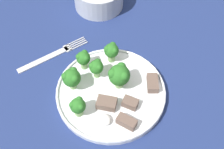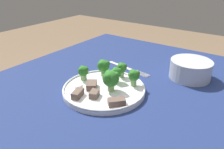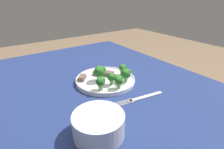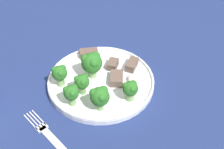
% 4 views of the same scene
% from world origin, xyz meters
% --- Properties ---
extents(table, '(1.14, 0.99, 0.78)m').
position_xyz_m(table, '(0.00, 0.00, 0.67)').
color(table, navy).
rests_on(table, ground_plane).
extents(dinner_plate, '(0.26, 0.26, 0.02)m').
position_xyz_m(dinner_plate, '(-0.01, -0.08, 0.79)').
color(dinner_plate, white).
rests_on(dinner_plate, table).
extents(fork, '(0.05, 0.20, 0.00)m').
position_xyz_m(fork, '(-0.20, -0.12, 0.78)').
color(fork, silver).
rests_on(fork, table).
extents(broccoli_floret_near_rim_left, '(0.03, 0.03, 0.05)m').
position_xyz_m(broccoli_floret_near_rim_left, '(-0.11, -0.08, 0.82)').
color(broccoli_floret_near_rim_left, '#7FA866').
rests_on(broccoli_floret_near_rim_left, dinner_plate).
extents(broccoli_floret_center_left, '(0.03, 0.03, 0.05)m').
position_xyz_m(broccoli_floret_center_left, '(-0.07, -0.08, 0.82)').
color(broccoli_floret_center_left, '#7FA866').
rests_on(broccoli_floret_center_left, dinner_plate).
extents(broccoli_floret_back_left, '(0.05, 0.05, 0.07)m').
position_xyz_m(broccoli_floret_back_left, '(-0.01, -0.06, 0.83)').
color(broccoli_floret_back_left, '#7FA866').
rests_on(broccoli_floret_back_left, dinner_plate).
extents(broccoli_floret_front_left, '(0.04, 0.04, 0.06)m').
position_xyz_m(broccoli_floret_front_left, '(-0.08, -0.14, 0.83)').
color(broccoli_floret_front_left, '#7FA866').
rests_on(broccoli_floret_front_left, dinner_plate).
extents(broccoli_floret_center_back, '(0.04, 0.03, 0.05)m').
position_xyz_m(broccoli_floret_center_back, '(-0.02, -0.17, 0.82)').
color(broccoli_floret_center_back, '#7FA866').
rests_on(broccoli_floret_center_back, dinner_plate).
extents(broccoli_floret_mid_cluster, '(0.04, 0.04, 0.05)m').
position_xyz_m(broccoli_floret_mid_cluster, '(-0.08, -0.02, 0.82)').
color(broccoli_floret_mid_cluster, '#7FA866').
rests_on(broccoli_floret_mid_cluster, dinner_plate).
extents(meat_slice_front_slice, '(0.05, 0.05, 0.02)m').
position_xyz_m(meat_slice_front_slice, '(0.01, -0.12, 0.80)').
color(meat_slice_front_slice, brown).
rests_on(meat_slice_front_slice, dinner_plate).
extents(meat_slice_middle_slice, '(0.04, 0.03, 0.02)m').
position_xyz_m(meat_slice_middle_slice, '(0.04, -0.08, 0.80)').
color(meat_slice_middle_slice, brown).
rests_on(meat_slice_middle_slice, dinner_plate).
extents(meat_slice_rear_slice, '(0.05, 0.05, 0.02)m').
position_xyz_m(meat_slice_rear_slice, '(0.04, 0.00, 0.80)').
color(meat_slice_rear_slice, brown).
rests_on(meat_slice_rear_slice, dinner_plate).
extents(meat_slice_edge_slice, '(0.05, 0.03, 0.02)m').
position_xyz_m(meat_slice_edge_slice, '(0.07, -0.12, 0.80)').
color(meat_slice_edge_slice, brown).
rests_on(meat_slice_edge_slice, dinner_plate).
extents(sauce_dollop, '(0.03, 0.03, 0.02)m').
position_xyz_m(sauce_dollop, '(0.03, -0.15, 0.80)').
color(sauce_dollop, white).
rests_on(sauce_dollop, dinner_plate).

